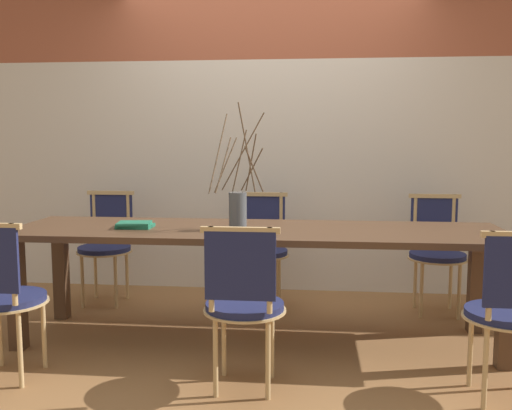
% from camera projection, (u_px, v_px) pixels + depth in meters
% --- Properties ---
extents(ground_plane, '(16.00, 16.00, 0.00)m').
position_uv_depth(ground_plane, '(256.00, 340.00, 3.71)').
color(ground_plane, olive).
extents(wall_rear, '(12.00, 0.06, 3.20)m').
position_uv_depth(wall_rear, '(272.00, 103.00, 4.80)').
color(wall_rear, beige).
rests_on(wall_rear, ground_plane).
extents(dining_table, '(3.12, 0.83, 0.74)m').
position_uv_depth(dining_table, '(256.00, 242.00, 3.64)').
color(dining_table, '#4C3321').
rests_on(dining_table, ground_plane).
extents(chair_near_leftend, '(0.43, 0.43, 0.88)m').
position_uv_depth(chair_near_leftend, '(2.00, 293.00, 3.04)').
color(chair_near_leftend, '#1E234C').
rests_on(chair_near_leftend, ground_plane).
extents(chair_near_left, '(0.43, 0.43, 0.88)m').
position_uv_depth(chair_near_left, '(244.00, 300.00, 2.91)').
color(chair_near_left, '#1E234C').
rests_on(chair_near_left, ground_plane).
extents(chair_near_center, '(0.43, 0.43, 0.88)m').
position_uv_depth(chair_near_center, '(511.00, 308.00, 2.78)').
color(chair_near_center, '#1E234C').
rests_on(chair_near_center, ground_plane).
extents(chair_far_leftend, '(0.43, 0.43, 0.88)m').
position_uv_depth(chair_far_leftend, '(106.00, 242.00, 4.53)').
color(chair_far_leftend, '#1E234C').
rests_on(chair_far_leftend, ground_plane).
extents(chair_far_left, '(0.43, 0.43, 0.88)m').
position_uv_depth(chair_far_left, '(261.00, 245.00, 4.40)').
color(chair_far_left, '#1E234C').
rests_on(chair_far_left, ground_plane).
extents(chair_far_center, '(0.43, 0.43, 0.88)m').
position_uv_depth(chair_far_center, '(436.00, 248.00, 4.27)').
color(chair_far_center, '#1E234C').
rests_on(chair_far_center, ground_plane).
extents(vase_centerpiece, '(0.33, 0.33, 0.78)m').
position_uv_depth(vase_centerpiece, '(238.00, 207.00, 3.56)').
color(vase_centerpiece, '#4C5156').
rests_on(vase_centerpiece, dining_table).
extents(book_stack, '(0.23, 0.20, 0.04)m').
position_uv_depth(book_stack, '(135.00, 225.00, 3.65)').
color(book_stack, '#1E6B4C').
rests_on(book_stack, dining_table).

